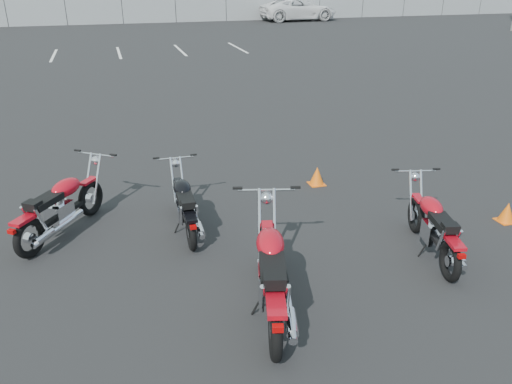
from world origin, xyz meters
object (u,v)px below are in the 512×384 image
object	(u,v)px
white_van	(298,3)
motorcycle_rear_red	(434,227)
motorcycle_front_red	(61,207)
motorcycle_second_black	(185,205)
motorcycle_third_red	(272,273)

from	to	relation	value
white_van	motorcycle_rear_red	bearing A→B (deg)	159.28
motorcycle_front_red	motorcycle_second_black	distance (m)	1.82
motorcycle_front_red	motorcycle_second_black	xyz separation A→B (m)	(1.78, -0.38, -0.04)
motorcycle_rear_red	white_van	size ratio (longest dim) A/B	0.27
motorcycle_second_black	motorcycle_front_red	bearing A→B (deg)	168.05
motorcycle_second_black	motorcycle_third_red	world-z (taller)	motorcycle_third_red
motorcycle_third_red	motorcycle_rear_red	distance (m)	2.61
motorcycle_second_black	motorcycle_rear_red	size ratio (longest dim) A/B	0.97
motorcycle_front_red	motorcycle_second_black	world-z (taller)	motorcycle_front_red
motorcycle_second_black	motorcycle_third_red	bearing A→B (deg)	-74.34
motorcycle_rear_red	motorcycle_front_red	bearing A→B (deg)	157.28
motorcycle_rear_red	white_van	distance (m)	36.06
motorcycle_second_black	white_van	size ratio (longest dim) A/B	0.26
motorcycle_second_black	motorcycle_third_red	distance (m)	2.36
motorcycle_third_red	white_van	xyz separation A→B (m)	(13.73, 34.84, 0.83)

